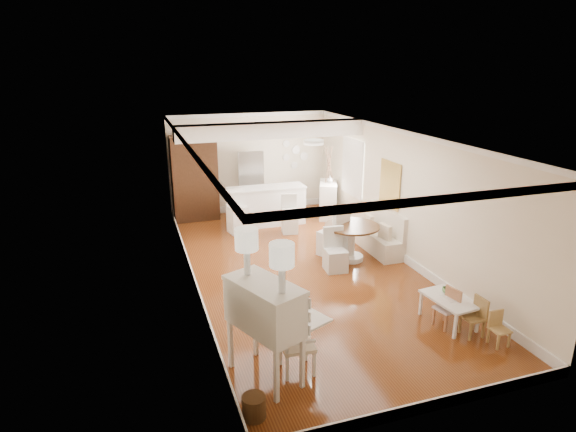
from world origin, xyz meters
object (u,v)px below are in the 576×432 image
breakfast_counter (266,206)px  pantry_cabinet (195,178)px  kids_table (448,311)px  fridge (263,182)px  wicker_basket (254,407)px  bar_stool_right (290,214)px  kids_chair_c (500,329)px  slip_chair_far (333,232)px  kids_chair_a (473,317)px  dining_table (351,243)px  slip_chair_near (336,250)px  gustavian_armchair (297,344)px  sideboard (328,200)px  secretary_bureau (265,331)px  kids_chair_b (446,308)px  bar_stool_left (238,212)px

breakfast_counter → pantry_cabinet: size_ratio=0.89×
kids_table → fridge: size_ratio=0.51×
wicker_basket → breakfast_counter: size_ratio=0.14×
bar_stool_right → fridge: fridge is taller
kids_chair_c → pantry_cabinet: size_ratio=0.24×
wicker_basket → breakfast_counter: 7.33m
slip_chair_far → fridge: size_ratio=0.60×
kids_chair_a → wicker_basket: bearing=-80.4°
kids_chair_c → dining_table: dining_table is taller
slip_chair_near → slip_chair_far: size_ratio=0.83×
gustavian_armchair → kids_chair_c: 3.16m
kids_chair_c → bar_stool_right: size_ratio=0.56×
sideboard → secretary_bureau: bearing=-96.6°
breakfast_counter → fridge: 1.14m
kids_chair_b → slip_chair_near: size_ratio=0.73×
kids_chair_b → bar_stool_right: (-0.97, 5.11, 0.16)m
breakfast_counter → fridge: (0.20, 1.05, 0.39)m
gustavian_armchair → sideboard: bearing=-22.9°
kids_table → slip_chair_far: size_ratio=0.84×
breakfast_counter → bar_stool_left: bearing=-155.8°
pantry_cabinet → gustavian_armchair: bearing=-87.2°
kids_chair_a → kids_chair_c: (0.21, -0.36, -0.05)m
kids_chair_b → kids_chair_c: size_ratio=1.21×
kids_chair_c → bar_stool_right: 6.01m
bar_stool_left → sideboard: (2.68, 0.52, -0.06)m
kids_chair_a → breakfast_counter: (-1.58, 6.28, 0.19)m
secretary_bureau → fridge: fridge is taller
kids_table → breakfast_counter: size_ratio=0.45×
kids_chair_b → secretary_bureau: bearing=-95.2°
kids_chair_c → slip_chair_near: bearing=109.5°
bar_stool_right → slip_chair_far: bearing=-64.1°
secretary_bureau → kids_table: secretary_bureau is taller
fridge → dining_table: bearing=-77.3°
secretary_bureau → wicker_basket: secretary_bureau is taller
bar_stool_right → sideboard: size_ratio=0.95×
kids_table → breakfast_counter: 6.03m
secretary_bureau → kids_table: (3.25, 0.42, -0.48)m
breakfast_counter → secretary_bureau: bearing=-106.0°
wicker_basket → pantry_cabinet: size_ratio=0.13×
kids_chair_c → kids_table: bearing=111.8°
kids_chair_c → slip_chair_near: slip_chair_near is taller
sideboard → breakfast_counter: bearing=-152.9°
wicker_basket → fridge: size_ratio=0.16×
gustavian_armchair → bar_stool_left: bar_stool_left is taller
slip_chair_near → bar_stool_left: 3.23m
kids_table → breakfast_counter: (-1.45, 5.85, 0.29)m
dining_table → kids_chair_c: bearing=-79.4°
kids_table → slip_chair_far: (-0.63, 3.34, 0.31)m
bar_stool_left → pantry_cabinet: (-0.84, 1.47, 0.60)m
kids_table → bar_stool_left: bearing=113.0°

